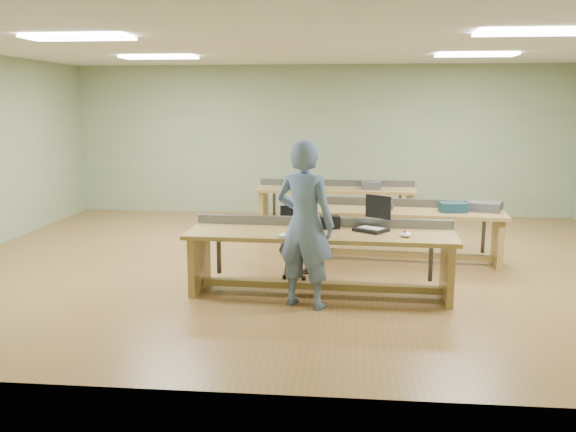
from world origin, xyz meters
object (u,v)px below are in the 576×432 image
object	(u,v)px
laptop_base	(371,230)
mug	(390,207)
workbench_mid	(401,223)
parts_bin_teal	(453,207)
workbench_front	(320,247)
task_chair	(299,251)
workbench_back	(336,199)
person	(305,224)
camera_bag	(330,222)
drinks_can	(390,205)
parts_bin_grey	(484,207)

from	to	relation	value
laptop_base	mug	distance (m)	1.51
workbench_mid	mug	bearing A→B (deg)	-150.77
laptop_base	parts_bin_teal	world-z (taller)	parts_bin_teal
workbench_front	task_chair	xyz separation A→B (m)	(-0.32, 0.71, -0.23)
parts_bin_teal	workbench_mid	bearing A→B (deg)	172.94
workbench_back	task_chair	world-z (taller)	task_chair
person	camera_bag	size ratio (longest dim) A/B	8.19
workbench_mid	parts_bin_teal	bearing A→B (deg)	-1.78
drinks_can	task_chair	bearing A→B (deg)	-142.75
workbench_front	mug	xyz separation A→B (m)	(0.90, 1.56, 0.24)
workbench_front	person	size ratio (longest dim) A/B	1.69
workbench_back	person	xyz separation A→B (m)	(-0.25, -4.28, 0.38)
laptop_base	camera_bag	world-z (taller)	camera_bag
workbench_back	drinks_can	size ratio (longest dim) A/B	22.48
mug	parts_bin_grey	bearing A→B (deg)	3.41
parts_bin_teal	drinks_can	bearing A→B (deg)	173.99
workbench_front	camera_bag	distance (m)	0.35
camera_bag	task_chair	bearing A→B (deg)	114.84
workbench_mid	task_chair	distance (m)	1.68
person	parts_bin_grey	world-z (taller)	person
person	task_chair	size ratio (longest dim) A/B	2.03
workbench_back	parts_bin_teal	size ratio (longest dim) A/B	7.87
camera_bag	workbench_back	bearing A→B (deg)	75.43
laptop_base	workbench_mid	bearing A→B (deg)	109.07
camera_bag	parts_bin_grey	world-z (taller)	camera_bag
workbench_front	parts_bin_grey	size ratio (longest dim) A/B	7.08
workbench_front	workbench_mid	distance (m)	1.95
workbench_mid	parts_bin_grey	distance (m)	1.17
task_chair	camera_bag	bearing A→B (deg)	-69.23
laptop_base	parts_bin_teal	xyz separation A→B (m)	(1.18, 1.47, 0.04)
mug	workbench_front	bearing A→B (deg)	-120.09
parts_bin_teal	task_chair	bearing A→B (deg)	-158.16
workbench_mid	camera_bag	world-z (taller)	camera_bag
parts_bin_teal	workbench_front	bearing A→B (deg)	-138.96
workbench_back	mug	distance (m)	2.38
person	drinks_can	world-z (taller)	person
mug	workbench_mid	bearing A→B (deg)	23.94
laptop_base	camera_bag	bearing A→B (deg)	-157.66
person	laptop_base	xyz separation A→B (m)	(0.74, 0.57, -0.16)
laptop_base	drinks_can	bearing A→B (deg)	114.75
laptop_base	task_chair	distance (m)	1.19
workbench_mid	parts_bin_grey	xyz separation A→B (m)	(1.14, 0.00, 0.25)
task_chair	parts_bin_teal	world-z (taller)	task_chair
laptop_base	parts_bin_teal	size ratio (longest dim) A/B	0.98
laptop_base	parts_bin_grey	xyz separation A→B (m)	(1.62, 1.56, 0.04)
workbench_back	camera_bag	size ratio (longest dim) A/B	12.38
camera_bag	mug	size ratio (longest dim) A/B	1.87
parts_bin_grey	person	bearing A→B (deg)	-138.04
workbench_mid	workbench_back	bearing A→B (deg)	119.45
workbench_mid	parts_bin_teal	size ratio (longest dim) A/B	8.15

